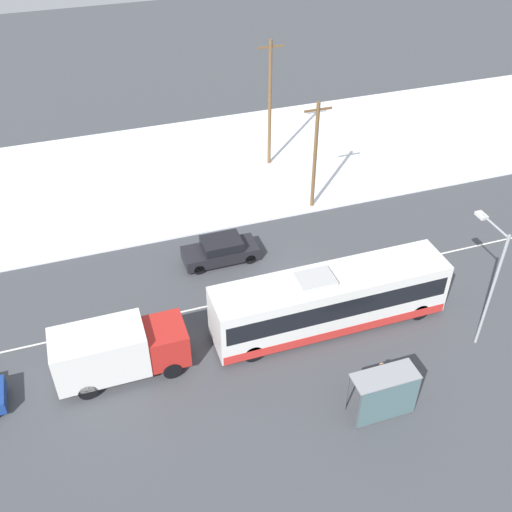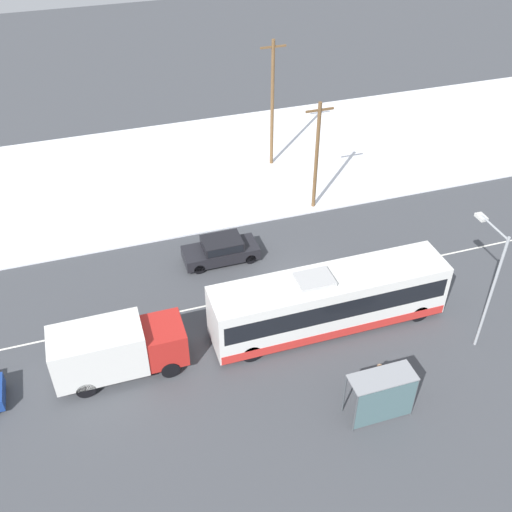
{
  "view_description": "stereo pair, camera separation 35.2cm",
  "coord_description": "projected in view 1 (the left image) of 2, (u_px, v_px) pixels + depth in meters",
  "views": [
    {
      "loc": [
        -10.37,
        -23.46,
        22.09
      ],
      "look_at": [
        -1.93,
        1.65,
        1.4
      ],
      "focal_mm": 42.0,
      "sensor_mm": 36.0,
      "label": 1
    },
    {
      "loc": [
        -10.03,
        -23.57,
        22.09
      ],
      "look_at": [
        -1.93,
        1.65,
        1.4
      ],
      "focal_mm": 42.0,
      "sensor_mm": 36.0,
      "label": 2
    }
  ],
  "objects": [
    {
      "name": "lane_marking_center",
      "position": [
        298.0,
        286.0,
        33.72
      ],
      "size": [
        60.0,
        0.12,
        0.0
      ],
      "color": "silver",
      "rests_on": "ground_plane"
    },
    {
      "name": "utility_pole_roadside",
      "position": [
        315.0,
        155.0,
        37.72
      ],
      "size": [
        1.8,
        0.24,
        7.44
      ],
      "color": "brown",
      "rests_on": "ground_plane"
    },
    {
      "name": "bus_shelter",
      "position": [
        387.0,
        392.0,
        25.69
      ],
      "size": [
        2.91,
        1.2,
        2.4
      ],
      "color": "gray",
      "rests_on": "ground_plane"
    },
    {
      "name": "streetlamp",
      "position": [
        490.0,
        272.0,
        28.04
      ],
      "size": [
        0.36,
        2.35,
        6.69
      ],
      "color": "#9EA3A8",
      "rests_on": "ground_plane"
    },
    {
      "name": "snow_lot",
      "position": [
        225.0,
        164.0,
        44.55
      ],
      "size": [
        80.0,
        15.88,
        0.12
      ],
      "color": "white",
      "rests_on": "ground_plane"
    },
    {
      "name": "pedestrian_at_stop",
      "position": [
        381.0,
        372.0,
        27.45
      ],
      "size": [
        0.57,
        0.25,
        1.59
      ],
      "color": "#23232D",
      "rests_on": "ground_plane"
    },
    {
      "name": "box_truck",
      "position": [
        117.0,
        350.0,
        27.74
      ],
      "size": [
        6.15,
        2.3,
        2.84
      ],
      "color": "silver",
      "rests_on": "ground_plane"
    },
    {
      "name": "utility_pole_snowlot",
      "position": [
        270.0,
        103.0,
        41.72
      ],
      "size": [
        1.8,
        0.24,
        9.25
      ],
      "color": "brown",
      "rests_on": "ground_plane"
    },
    {
      "name": "city_bus",
      "position": [
        330.0,
        300.0,
        30.29
      ],
      "size": [
        12.18,
        2.57,
        3.44
      ],
      "color": "white",
      "rests_on": "ground_plane"
    },
    {
      "name": "ground_plane",
      "position": [
        298.0,
        286.0,
        33.72
      ],
      "size": [
        120.0,
        120.0,
        0.0
      ],
      "primitive_type": "plane",
      "color": "#424449"
    },
    {
      "name": "sedan_car",
      "position": [
        221.0,
        249.0,
        35.06
      ],
      "size": [
        4.39,
        1.8,
        1.5
      ],
      "rotation": [
        0.0,
        0.0,
        3.14
      ],
      "color": "black",
      "rests_on": "ground_plane"
    }
  ]
}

